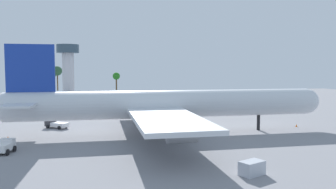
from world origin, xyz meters
TOP-DOWN VIEW (x-y plane):
  - ground_plane at (0.00, 0.00)m, footprint 271.56×271.56m
  - cargo_airplane at (-0.56, 0.00)m, footprint 67.89×55.88m
  - catering_truck at (25.12, 29.16)m, footprint 3.76×5.49m
  - cargo_loader at (-23.53, 11.18)m, footprint 5.52×4.79m
  - pushback_tractor at (-28.51, -10.79)m, footprint 3.07×4.16m
  - cargo_container_fore at (4.94, -28.70)m, footprint 3.63×3.02m
  - safety_cone_nose at (30.55, 2.02)m, footprint 0.43×0.43m
  - safety_cone_tail at (-30.55, -0.63)m, footprint 0.56×0.56m
  - control_tower at (-30.88, 126.55)m, footprint 12.09×12.09m
  - tree_line_backdrop at (-45.85, 146.47)m, footprint 62.80×6.01m

SIDE VIEW (x-z plane):
  - ground_plane at x=0.00m, z-range 0.00..0.00m
  - safety_cone_nose at x=30.55m, z-range 0.00..0.62m
  - safety_cone_tail at x=-30.55m, z-range 0.00..0.80m
  - cargo_container_fore at x=4.94m, z-range 0.00..1.77m
  - cargo_loader at x=-23.53m, z-range -0.04..2.00m
  - pushback_tractor at x=-28.51m, z-range 0.03..2.13m
  - catering_truck at x=25.12m, z-range 0.02..2.15m
  - cargo_airplane at x=-0.56m, z-range -2.93..14.97m
  - tree_line_backdrop at x=-45.85m, z-range 2.01..16.99m
  - control_tower at x=-30.88m, z-range 3.43..30.12m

